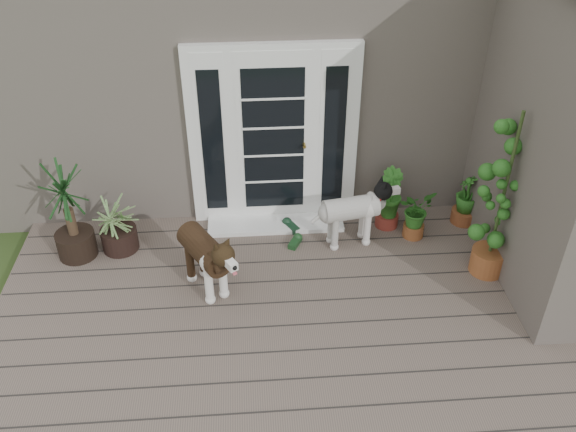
{
  "coord_description": "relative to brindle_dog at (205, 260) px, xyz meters",
  "views": [
    {
      "loc": [
        -0.49,
        -3.47,
        4.36
      ],
      "look_at": [
        -0.1,
        1.75,
        0.7
      ],
      "focal_mm": 37.84,
      "sensor_mm": 36.0,
      "label": 1
    }
  ],
  "objects": [
    {
      "name": "herb_c",
      "position": [
        3.02,
        0.98,
        -0.12
      ],
      "size": [
        0.44,
        0.44,
        0.51
      ],
      "primitive_type": "imported",
      "rotation": [
        0.0,
        0.0,
        4.2
      ],
      "color": "#275819",
      "rests_on": "deck"
    },
    {
      "name": "white_dog",
      "position": [
        1.58,
        0.66,
        -0.03
      ],
      "size": [
        0.88,
        0.5,
        0.69
      ],
      "primitive_type": null,
      "rotation": [
        0.0,
        0.0,
        -1.39
      ],
      "color": "white",
      "rests_on": "deck"
    },
    {
      "name": "yucca",
      "position": [
        -1.46,
        0.67,
        0.21
      ],
      "size": [
        1.06,
        1.06,
        1.16
      ],
      "primitive_type": null,
      "rotation": [
        0.0,
        0.0,
        0.42
      ],
      "color": "black",
      "rests_on": "deck"
    },
    {
      "name": "deck",
      "position": [
        0.97,
        -0.93,
        -0.44
      ],
      "size": [
        6.2,
        4.6,
        0.12
      ],
      "primitive_type": "cube",
      "color": "#6B5B4C",
      "rests_on": "ground"
    },
    {
      "name": "herb_a",
      "position": [
        2.35,
        0.74,
        -0.13
      ],
      "size": [
        0.55,
        0.55,
        0.5
      ],
      "primitive_type": "imported",
      "rotation": [
        0.0,
        0.0,
        0.73
      ],
      "color": "#1D5418",
      "rests_on": "deck"
    },
    {
      "name": "spider_plant",
      "position": [
        -1.0,
        0.75,
        -0.02
      ],
      "size": [
        0.87,
        0.87,
        0.71
      ],
      "primitive_type": null,
      "rotation": [
        0.0,
        0.0,
        0.37
      ],
      "color": "#86A364",
      "rests_on": "deck"
    },
    {
      "name": "clog_right",
      "position": [
        0.97,
        0.67,
        -0.34
      ],
      "size": [
        0.23,
        0.29,
        0.08
      ],
      "primitive_type": null,
      "rotation": [
        0.0,
        0.0,
        -0.47
      ],
      "color": "#173A19",
      "rests_on": "deck"
    },
    {
      "name": "herb_b",
      "position": [
        2.09,
        0.97,
        -0.11
      ],
      "size": [
        0.43,
        0.43,
        0.53
      ],
      "primitive_type": "imported",
      "rotation": [
        0.0,
        0.0,
        1.82
      ],
      "color": "#18541A",
      "rests_on": "deck"
    },
    {
      "name": "house_main",
      "position": [
        0.97,
        3.32,
        1.05
      ],
      "size": [
        7.4,
        4.0,
        3.1
      ],
      "primitive_type": "cube",
      "color": "#665E54",
      "rests_on": "ground"
    },
    {
      "name": "sapling",
      "position": [
        2.98,
        0.06,
        0.6
      ],
      "size": [
        0.74,
        0.74,
        1.95
      ],
      "primitive_type": null,
      "rotation": [
        0.0,
        0.0,
        -0.36
      ],
      "color": "#255A19",
      "rests_on": "deck"
    },
    {
      "name": "door_unit",
      "position": [
        0.77,
        1.27,
        0.7
      ],
      "size": [
        1.9,
        0.14,
        2.15
      ],
      "primitive_type": "cube",
      "color": "white",
      "rests_on": "deck"
    },
    {
      "name": "brindle_dog",
      "position": [
        0.0,
        0.0,
        0.0
      ],
      "size": [
        0.79,
        0.97,
        0.75
      ],
      "primitive_type": null,
      "rotation": [
        0.0,
        0.0,
        3.68
      ],
      "color": "#3B2615",
      "rests_on": "deck"
    },
    {
      "name": "door_step",
      "position": [
        0.77,
        1.07,
        -0.35
      ],
      "size": [
        1.6,
        0.4,
        0.05
      ],
      "primitive_type": "cube",
      "color": "white",
      "rests_on": "deck"
    },
    {
      "name": "clog_left",
      "position": [
        0.94,
        0.98,
        -0.33
      ],
      "size": [
        0.25,
        0.31,
        0.09
      ],
      "primitive_type": null,
      "rotation": [
        0.0,
        0.0,
        0.5
      ],
      "color": "black",
      "rests_on": "deck"
    }
  ]
}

